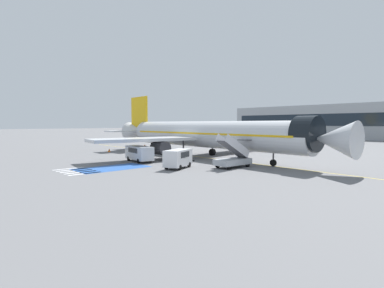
# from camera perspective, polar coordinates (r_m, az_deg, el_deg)

# --- Properties ---
(ground_plane) EXTENTS (600.00, 600.00, 0.00)m
(ground_plane) POSITION_cam_1_polar(r_m,az_deg,el_deg) (47.85, 2.29, -2.50)
(ground_plane) COLOR slate
(apron_leadline_yellow) EXTENTS (79.08, 2.39, 0.01)m
(apron_leadline_yellow) POSITION_cam_1_polar(r_m,az_deg,el_deg) (46.97, 2.62, -2.62)
(apron_leadline_yellow) COLOR gold
(apron_leadline_yellow) RESTS_ON ground_plane
(apron_stand_patch_blue) EXTENTS (4.72, 8.55, 0.01)m
(apron_stand_patch_blue) POSITION_cam_1_polar(r_m,az_deg,el_deg) (37.42, -14.94, -4.42)
(apron_stand_patch_blue) COLOR #2856A8
(apron_stand_patch_blue) RESTS_ON ground_plane
(apron_walkway_bar_0) EXTENTS (0.44, 3.60, 0.01)m
(apron_walkway_bar_0) POSITION_cam_1_polar(r_m,az_deg,el_deg) (38.49, -22.49, -4.36)
(apron_walkway_bar_0) COLOR silver
(apron_walkway_bar_0) RESTS_ON ground_plane
(apron_walkway_bar_1) EXTENTS (0.44, 3.60, 0.01)m
(apron_walkway_bar_1) POSITION_cam_1_polar(r_m,az_deg,el_deg) (37.37, -21.85, -4.58)
(apron_walkway_bar_1) COLOR silver
(apron_walkway_bar_1) RESTS_ON ground_plane
(apron_walkway_bar_2) EXTENTS (0.44, 3.60, 0.01)m
(apron_walkway_bar_2) POSITION_cam_1_polar(r_m,az_deg,el_deg) (36.27, -21.17, -4.82)
(apron_walkway_bar_2) COLOR silver
(apron_walkway_bar_2) RESTS_ON ground_plane
(apron_walkway_bar_3) EXTENTS (0.44, 3.60, 0.01)m
(apron_walkway_bar_3) POSITION_cam_1_polar(r_m,az_deg,el_deg) (35.16, -20.45, -5.07)
(apron_walkway_bar_3) COLOR silver
(apron_walkway_bar_3) RESTS_ON ground_plane
(apron_walkway_bar_4) EXTENTS (0.44, 3.60, 0.01)m
(apron_walkway_bar_4) POSITION_cam_1_polar(r_m,az_deg,el_deg) (34.07, -19.68, -5.33)
(apron_walkway_bar_4) COLOR silver
(apron_walkway_bar_4) RESTS_ON ground_plane
(airliner) EXTENTS (45.83, 34.26, 10.77)m
(airliner) POSITION_cam_1_polar(r_m,az_deg,el_deg) (47.13, 2.14, 1.86)
(airliner) COLOR silver
(airliner) RESTS_ON ground_plane
(boarding_stairs_forward) EXTENTS (2.33, 5.28, 4.16)m
(boarding_stairs_forward) POSITION_cam_1_polar(r_m,az_deg,el_deg) (36.93, 7.84, -2.86)
(boarding_stairs_forward) COLOR #ADB2BA
(boarding_stairs_forward) RESTS_ON ground_plane
(fuel_tanker) EXTENTS (9.82, 3.76, 3.67)m
(fuel_tanker) POSITION_cam_1_polar(r_m,az_deg,el_deg) (68.55, 13.52, 0.90)
(fuel_tanker) COLOR #38383D
(fuel_tanker) RESTS_ON ground_plane
(service_van_0) EXTENTS (3.44, 4.65, 2.23)m
(service_van_0) POSITION_cam_1_polar(r_m,az_deg,el_deg) (35.76, -2.68, -2.54)
(service_van_0) COLOR silver
(service_van_0) RESTS_ON ground_plane
(service_van_1) EXTENTS (5.69, 2.70, 2.16)m
(service_van_1) POSITION_cam_1_polar(r_m,az_deg,el_deg) (42.69, -10.03, -1.59)
(service_van_1) COLOR silver
(service_van_1) RESTS_ON ground_plane
(baggage_cart) EXTENTS (2.28, 2.95, 0.87)m
(baggage_cart) POSITION_cam_1_polar(r_m,az_deg,el_deg) (42.37, -1.19, -2.98)
(baggage_cart) COLOR gray
(baggage_cart) RESTS_ON ground_plane
(ground_crew_0) EXTENTS (0.46, 0.30, 1.81)m
(ground_crew_0) POSITION_cam_1_polar(r_m,az_deg,el_deg) (49.60, -9.19, -1.11)
(ground_crew_0) COLOR #2D2D33
(ground_crew_0) RESTS_ON ground_plane
(ground_crew_1) EXTENTS (0.31, 0.47, 1.75)m
(ground_crew_1) POSITION_cam_1_polar(r_m,az_deg,el_deg) (51.80, -8.97, -0.94)
(ground_crew_1) COLOR #2D2D33
(ground_crew_1) RESTS_ON ground_plane
(traffic_cone_0) EXTENTS (0.53, 0.53, 0.58)m
(traffic_cone_0) POSITION_cam_1_polar(r_m,az_deg,el_deg) (52.03, -10.48, -1.72)
(traffic_cone_0) COLOR orange
(traffic_cone_0) RESTS_ON ground_plane
(traffic_cone_1) EXTENTS (0.57, 0.57, 0.63)m
(traffic_cone_1) POSITION_cam_1_polar(r_m,az_deg,el_deg) (43.99, -3.73, -2.65)
(traffic_cone_1) COLOR orange
(traffic_cone_1) RESTS_ON ground_plane
(traffic_cone_2) EXTENTS (0.57, 0.57, 0.64)m
(traffic_cone_2) POSITION_cam_1_polar(r_m,az_deg,el_deg) (58.63, -15.49, -1.15)
(traffic_cone_2) COLOR orange
(traffic_cone_2) RESTS_ON ground_plane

